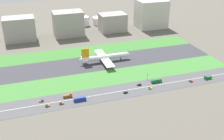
# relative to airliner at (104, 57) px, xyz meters

# --- Properties ---
(ground_plane) EXTENTS (800.00, 800.00, 0.00)m
(ground_plane) POSITION_rel_airliner_xyz_m (-4.65, -0.00, -6.23)
(ground_plane) COLOR #5B564C
(runway) EXTENTS (280.00, 46.00, 0.10)m
(runway) POSITION_rel_airliner_xyz_m (-4.65, -0.00, -6.18)
(runway) COLOR #38383D
(runway) RESTS_ON ground_plane
(grass_median_north) EXTENTS (280.00, 36.00, 0.10)m
(grass_median_north) POSITION_rel_airliner_xyz_m (-4.65, 41.00, -6.18)
(grass_median_north) COLOR #3D7A33
(grass_median_north) RESTS_ON ground_plane
(grass_median_south) EXTENTS (280.00, 36.00, 0.10)m
(grass_median_south) POSITION_rel_airliner_xyz_m (-4.65, -41.00, -6.18)
(grass_median_south) COLOR #427F38
(grass_median_south) RESTS_ON ground_plane
(highway) EXTENTS (280.00, 28.00, 0.10)m
(highway) POSITION_rel_airliner_xyz_m (-4.65, -73.00, -6.18)
(highway) COLOR #4C4C4F
(highway) RESTS_ON ground_plane
(highway_centerline) EXTENTS (266.00, 0.50, 0.01)m
(highway_centerline) POSITION_rel_airliner_xyz_m (-4.65, -73.00, -6.13)
(highway_centerline) COLOR silver
(highway_centerline) RESTS_ON highway
(airliner) EXTENTS (65.00, 56.00, 19.70)m
(airliner) POSITION_rel_airliner_xyz_m (0.00, 0.00, 0.00)
(airliner) COLOR white
(airliner) RESTS_ON runway
(bus_0) EXTENTS (11.60, 2.50, 3.50)m
(bus_0) POSITION_rel_airliner_xyz_m (36.34, -68.00, -4.41)
(bus_0) COLOR #19662D
(bus_0) RESTS_ON highway
(car_2) EXTENTS (4.40, 1.80, 2.00)m
(car_2) POSITION_rel_airliner_xyz_m (17.03, -68.00, -5.31)
(car_2) COLOR black
(car_2) RESTS_ON highway
(truck_0) EXTENTS (8.40, 2.50, 4.00)m
(truck_0) POSITION_rel_airliner_xyz_m (92.16, -78.00, -4.56)
(truck_0) COLOR #19662D
(truck_0) RESTS_ON highway
(car_3) EXTENTS (4.40, 1.80, 2.00)m
(car_3) POSITION_rel_airliner_xyz_m (-81.07, -68.00, -5.31)
(car_3) COLOR brown
(car_3) RESTS_ON highway
(car_4) EXTENTS (4.40, 1.80, 2.00)m
(car_4) POSITION_rel_airliner_xyz_m (-64.38, -78.00, -5.31)
(car_4) COLOR brown
(car_4) RESTS_ON highway
(car_0) EXTENTS (4.40, 1.80, 2.00)m
(car_0) POSITION_rel_airliner_xyz_m (-2.00, -78.00, -5.31)
(car_0) COLOR black
(car_0) RESTS_ON highway
(bus_1) EXTENTS (11.60, 2.50, 3.50)m
(bus_1) POSITION_rel_airliner_xyz_m (-47.21, -78.00, -4.41)
(bus_1) COLOR navy
(bus_1) RESTS_ON highway
(car_5) EXTENTS (4.40, 1.80, 2.00)m
(car_5) POSITION_rel_airliner_xyz_m (-76.89, -78.00, -5.31)
(car_5) COLOR brown
(car_5) RESTS_ON highway
(truck_1) EXTENTS (8.40, 2.50, 4.00)m
(truck_1) POSITION_rel_airliner_xyz_m (-56.72, -68.00, -4.56)
(truck_1) COLOR brown
(truck_1) RESTS_ON highway
(car_6) EXTENTS (4.40, 1.80, 2.00)m
(car_6) POSITION_rel_airliner_xyz_m (24.08, -78.00, -5.31)
(car_6) COLOR yellow
(car_6) RESTS_ON highway
(car_1) EXTENTS (4.40, 1.80, 2.00)m
(car_1) POSITION_rel_airliner_xyz_m (71.56, -78.00, -5.31)
(car_1) COLOR brown
(car_1) RESTS_ON highway
(traffic_light) EXTENTS (0.36, 0.50, 7.20)m
(traffic_light) POSITION_rel_airliner_xyz_m (29.65, -60.01, -1.94)
(traffic_light) COLOR #4C4C51
(traffic_light) RESTS_ON highway
(terminal_building) EXTENTS (44.45, 28.61, 34.56)m
(terminal_building) POSITION_rel_airliner_xyz_m (-94.65, 114.00, 11.05)
(terminal_building) COLOR #9E998E
(terminal_building) RESTS_ON ground_plane
(hangar_building) EXTENTS (44.79, 29.17, 37.54)m
(hangar_building) POSITION_rel_airliner_xyz_m (-23.11, 114.00, 12.54)
(hangar_building) COLOR #9E998E
(hangar_building) RESTS_ON ground_plane
(office_tower) EXTENTS (41.65, 28.32, 28.44)m
(office_tower) POSITION_rel_airliner_xyz_m (48.46, 114.00, 7.99)
(office_tower) COLOR #9E998E
(office_tower) RESTS_ON ground_plane
(cargo_warehouse) EXTENTS (48.40, 35.87, 45.88)m
(cargo_warehouse) POSITION_rel_airliner_xyz_m (116.65, 114.00, 16.71)
(cargo_warehouse) COLOR beige
(cargo_warehouse) RESTS_ON ground_plane
(fuel_tank_west) EXTENTS (16.02, 16.02, 15.31)m
(fuel_tank_west) POSITION_rel_airliner_xyz_m (12.04, 159.00, 1.42)
(fuel_tank_west) COLOR silver
(fuel_tank_west) RESTS_ON ground_plane
(fuel_tank_centre) EXTENTS (22.49, 22.49, 12.32)m
(fuel_tank_centre) POSITION_rel_airliner_xyz_m (38.29, 159.00, -0.07)
(fuel_tank_centre) COLOR silver
(fuel_tank_centre) RESTS_ON ground_plane
(fuel_tank_east) EXTENTS (22.17, 22.17, 17.13)m
(fuel_tank_east) POSITION_rel_airliner_xyz_m (68.79, 159.00, 2.33)
(fuel_tank_east) COLOR silver
(fuel_tank_east) RESTS_ON ground_plane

